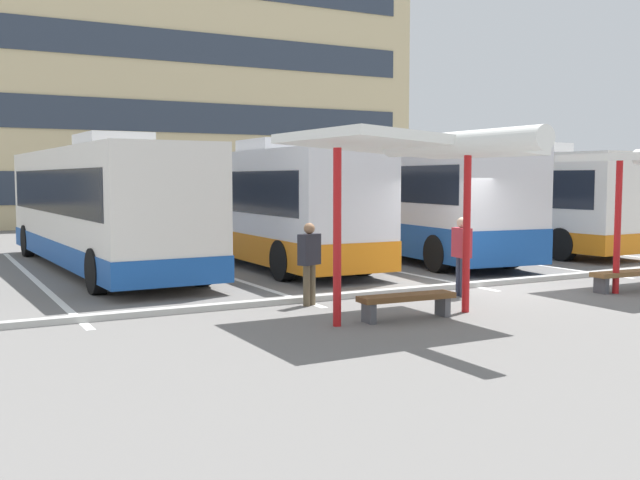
{
  "coord_description": "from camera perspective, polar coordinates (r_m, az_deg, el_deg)",
  "views": [
    {
      "loc": [
        -11.15,
        -13.02,
        2.5
      ],
      "look_at": [
        -2.99,
        2.1,
        1.05
      ],
      "focal_mm": 41.53,
      "sensor_mm": 36.0,
      "label": 1
    }
  ],
  "objects": [
    {
      "name": "lane_stripe_4",
      "position": [
        27.87,
        17.43,
        -0.55
      ],
      "size": [
        0.16,
        14.0,
        0.01
      ],
      "primitive_type": "cube",
      "color": "white",
      "rests_on": "ground"
    },
    {
      "name": "waiting_shelter_0",
      "position": [
        12.86,
        7.35,
        7.0
      ],
      "size": [
        3.76,
        4.85,
        3.28
      ],
      "color": "red",
      "rests_on": "ground"
    },
    {
      "name": "ground_plane",
      "position": [
        17.32,
        12.12,
        -3.59
      ],
      "size": [
        160.0,
        160.0,
        0.0
      ],
      "primitive_type": "plane",
      "color": "slate"
    },
    {
      "name": "bench_1",
      "position": [
        17.73,
        22.7,
        -2.55
      ],
      "size": [
        1.96,
        0.52,
        0.45
      ],
      "color": "brown",
      "rests_on": "ground"
    },
    {
      "name": "lane_stripe_1",
      "position": [
        20.64,
        -9.01,
        -2.19
      ],
      "size": [
        0.16,
        14.0,
        0.01
      ],
      "primitive_type": "cube",
      "color": "white",
      "rests_on": "ground"
    },
    {
      "name": "waiting_passenger_1",
      "position": [
        15.84,
        10.85,
        -0.82
      ],
      "size": [
        0.29,
        0.51,
        1.67
      ],
      "color": "#33384C",
      "rests_on": "ground"
    },
    {
      "name": "coach_bus_3",
      "position": [
        26.67,
        13.9,
        2.97
      ],
      "size": [
        2.92,
        10.61,
        3.63
      ],
      "color": "silver",
      "rests_on": "ground"
    },
    {
      "name": "lane_stripe_0",
      "position": [
        19.64,
        -21.19,
        -2.81
      ],
      "size": [
        0.16,
        14.0,
        0.01
      ],
      "primitive_type": "cube",
      "color": "white",
      "rests_on": "ground"
    },
    {
      "name": "waiting_passenger_0",
      "position": [
        14.44,
        -0.83,
        -1.41
      ],
      "size": [
        0.52,
        0.39,
        1.63
      ],
      "color": "brown",
      "rests_on": "ground"
    },
    {
      "name": "lane_stripe_2",
      "position": [
        22.46,
        1.6,
        -1.57
      ],
      "size": [
        0.16,
        14.0,
        0.01
      ],
      "primitive_type": "cube",
      "color": "white",
      "rests_on": "ground"
    },
    {
      "name": "coach_bus_1",
      "position": [
        22.55,
        -5.16,
        2.66
      ],
      "size": [
        2.72,
        12.53,
        3.58
      ],
      "color": "silver",
      "rests_on": "ground"
    },
    {
      "name": "coach_bus_2",
      "position": [
        24.05,
        5.98,
        2.93
      ],
      "size": [
        3.69,
        12.08,
        3.74
      ],
      "color": "silver",
      "rests_on": "ground"
    },
    {
      "name": "bench_0",
      "position": [
        13.19,
        6.7,
        -4.64
      ],
      "size": [
        1.85,
        0.52,
        0.45
      ],
      "color": "brown",
      "rests_on": "ground"
    },
    {
      "name": "platform_kerb",
      "position": [
        17.38,
        11.91,
        -3.36
      ],
      "size": [
        44.0,
        0.24,
        0.12
      ],
      "primitive_type": "cube",
      "color": "#ADADA8",
      "rests_on": "ground"
    },
    {
      "name": "lane_stripe_3",
      "position": [
        24.93,
        10.37,
        -1.01
      ],
      "size": [
        0.16,
        14.0,
        0.01
      ],
      "primitive_type": "cube",
      "color": "white",
      "rests_on": "ground"
    },
    {
      "name": "coach_bus_0",
      "position": [
        21.11,
        -16.63,
        2.45
      ],
      "size": [
        3.05,
        12.27,
        3.62
      ],
      "color": "silver",
      "rests_on": "ground"
    },
    {
      "name": "terminal_building",
      "position": [
        46.94,
        -14.67,
        10.6
      ],
      "size": [
        31.13,
        14.88,
        17.44
      ],
      "color": "#D1BC8C",
      "rests_on": "ground"
    }
  ]
}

